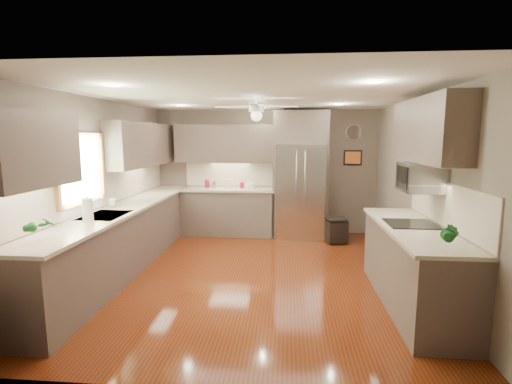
# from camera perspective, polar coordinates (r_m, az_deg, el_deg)

# --- Properties ---
(floor) EXTENTS (5.00, 5.00, 0.00)m
(floor) POSITION_cam_1_polar(r_m,az_deg,el_deg) (5.46, -0.21, -12.51)
(floor) COLOR #511A0A
(floor) RESTS_ON ground
(ceiling) EXTENTS (5.00, 5.00, 0.00)m
(ceiling) POSITION_cam_1_polar(r_m,az_deg,el_deg) (5.13, -0.22, 14.55)
(ceiling) COLOR white
(ceiling) RESTS_ON ground
(wall_back) EXTENTS (4.50, 0.00, 4.50)m
(wall_back) POSITION_cam_1_polar(r_m,az_deg,el_deg) (7.63, 1.46, 3.13)
(wall_back) COLOR #675B4F
(wall_back) RESTS_ON ground
(wall_front) EXTENTS (4.50, 0.00, 4.50)m
(wall_front) POSITION_cam_1_polar(r_m,az_deg,el_deg) (2.71, -4.94, -6.57)
(wall_front) COLOR #675B4F
(wall_front) RESTS_ON ground
(wall_left) EXTENTS (0.00, 5.00, 5.00)m
(wall_left) POSITION_cam_1_polar(r_m,az_deg,el_deg) (5.80, -22.95, 0.80)
(wall_left) COLOR #675B4F
(wall_left) RESTS_ON ground
(wall_right) EXTENTS (0.00, 5.00, 5.00)m
(wall_right) POSITION_cam_1_polar(r_m,az_deg,el_deg) (5.44, 24.14, 0.26)
(wall_right) COLOR #675B4F
(wall_right) RESTS_ON ground
(canister_a) EXTENTS (0.10, 0.10, 0.16)m
(canister_a) POSITION_cam_1_polar(r_m,az_deg,el_deg) (7.57, -7.52, 1.27)
(canister_a) COLOR maroon
(canister_a) RESTS_ON back_run
(canister_b) EXTENTS (0.09, 0.09, 0.12)m
(canister_b) POSITION_cam_1_polar(r_m,az_deg,el_deg) (7.53, -6.44, 1.17)
(canister_b) COLOR silver
(canister_b) RESTS_ON back_run
(canister_c) EXTENTS (0.12, 0.12, 0.17)m
(canister_c) POSITION_cam_1_polar(r_m,az_deg,el_deg) (7.45, -4.26, 1.28)
(canister_c) COLOR beige
(canister_c) RESTS_ON back_run
(canister_d) EXTENTS (0.10, 0.10, 0.12)m
(canister_d) POSITION_cam_1_polar(r_m,az_deg,el_deg) (7.44, -2.21, 1.05)
(canister_d) COLOR maroon
(canister_d) RESTS_ON back_run
(soap_bottle) EXTENTS (0.10, 0.10, 0.18)m
(soap_bottle) POSITION_cam_1_polar(r_m,az_deg,el_deg) (5.76, -21.14, -1.38)
(soap_bottle) COLOR white
(soap_bottle) RESTS_ON left_run
(potted_plant_left) EXTENTS (0.20, 0.17, 0.32)m
(potted_plant_left) POSITION_cam_1_polar(r_m,az_deg,el_deg) (4.19, -30.13, -4.46)
(potted_plant_left) COLOR #17511F
(potted_plant_left) RESTS_ON left_run
(potted_plant_right) EXTENTS (0.20, 0.18, 0.30)m
(potted_plant_right) POSITION_cam_1_polar(r_m,az_deg,el_deg) (3.78, 27.78, -5.77)
(potted_plant_right) COLOR #17511F
(potted_plant_right) RESTS_ON right_run
(bowl) EXTENTS (0.22, 0.22, 0.05)m
(bowl) POSITION_cam_1_polar(r_m,az_deg,el_deg) (7.35, -0.87, 0.70)
(bowl) COLOR beige
(bowl) RESTS_ON back_run
(left_run) EXTENTS (0.65, 4.70, 1.45)m
(left_run) POSITION_cam_1_polar(r_m,az_deg,el_deg) (5.94, -19.31, -6.36)
(left_run) COLOR #4C4037
(left_run) RESTS_ON ground
(back_run) EXTENTS (1.85, 0.65, 1.45)m
(back_run) POSITION_cam_1_polar(r_m,az_deg,el_deg) (7.53, -4.22, -2.86)
(back_run) COLOR #4C4037
(back_run) RESTS_ON ground
(uppers) EXTENTS (4.50, 4.70, 0.95)m
(uppers) POSITION_cam_1_polar(r_m,az_deg,el_deg) (5.91, -6.83, 7.58)
(uppers) COLOR #4C4037
(uppers) RESTS_ON wall_left
(window) EXTENTS (0.05, 1.12, 0.92)m
(window) POSITION_cam_1_polar(r_m,az_deg,el_deg) (5.32, -25.34, 3.28)
(window) COLOR #BFF2B2
(window) RESTS_ON wall_left
(sink) EXTENTS (0.50, 0.70, 0.32)m
(sink) POSITION_cam_1_polar(r_m,az_deg,el_deg) (5.27, -22.19, -3.64)
(sink) COLOR silver
(sink) RESTS_ON left_run
(refrigerator) EXTENTS (1.06, 0.75, 2.45)m
(refrigerator) POSITION_cam_1_polar(r_m,az_deg,el_deg) (7.28, 6.80, 2.34)
(refrigerator) COLOR silver
(refrigerator) RESTS_ON ground
(right_run) EXTENTS (0.70, 2.20, 1.45)m
(right_run) POSITION_cam_1_polar(r_m,az_deg,el_deg) (4.76, 23.06, -10.22)
(right_run) COLOR #4C4037
(right_run) RESTS_ON ground
(microwave) EXTENTS (0.43, 0.55, 0.34)m
(microwave) POSITION_cam_1_polar(r_m,az_deg,el_deg) (4.82, 23.91, 2.09)
(microwave) COLOR silver
(microwave) RESTS_ON wall_right
(ceiling_fan) EXTENTS (1.18, 1.18, 0.32)m
(ceiling_fan) POSITION_cam_1_polar(r_m,az_deg,el_deg) (5.42, 0.07, 12.45)
(ceiling_fan) COLOR white
(ceiling_fan) RESTS_ON ceiling
(recessed_lights) EXTENTS (2.84, 3.14, 0.01)m
(recessed_lights) POSITION_cam_1_polar(r_m,az_deg,el_deg) (5.53, -0.27, 14.04)
(recessed_lights) COLOR white
(recessed_lights) RESTS_ON ceiling
(wall_clock) EXTENTS (0.30, 0.03, 0.30)m
(wall_clock) POSITION_cam_1_polar(r_m,az_deg,el_deg) (7.68, 14.79, 8.87)
(wall_clock) COLOR white
(wall_clock) RESTS_ON wall_back
(framed_print) EXTENTS (0.36, 0.03, 0.30)m
(framed_print) POSITION_cam_1_polar(r_m,az_deg,el_deg) (7.68, 14.66, 5.14)
(framed_print) COLOR black
(framed_print) RESTS_ON wall_back
(stool) EXTENTS (0.43, 0.43, 0.45)m
(stool) POSITION_cam_1_polar(r_m,az_deg,el_deg) (7.07, 12.19, -5.81)
(stool) COLOR black
(stool) RESTS_ON ground
(paper_towel) EXTENTS (0.13, 0.13, 0.31)m
(paper_towel) POSITION_cam_1_polar(r_m,az_deg,el_deg) (4.90, -24.47, -2.57)
(paper_towel) COLOR white
(paper_towel) RESTS_ON left_run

